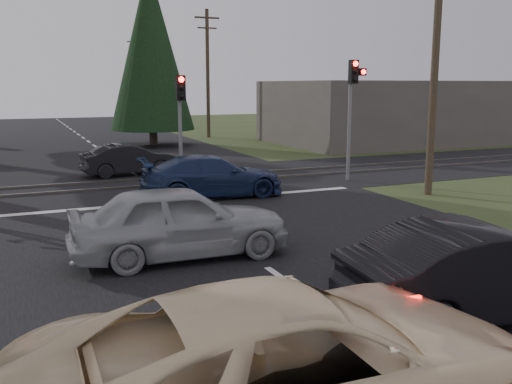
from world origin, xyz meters
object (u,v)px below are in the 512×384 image
utility_pole_mid (208,71)px  dark_car_far (130,160)px  traffic_signal_center (181,112)px  utility_pole_far (136,76)px  blue_sedan (212,176)px  cream_coupe (296,364)px  traffic_signal_right (353,97)px  utility_pole_near (436,55)px  dark_hatchback (485,271)px  silver_car (180,221)px

utility_pole_mid → dark_car_far: bearing=-119.3°
traffic_signal_center → utility_pole_mid: 20.82m
utility_pole_mid → dark_car_far: size_ratio=2.26×
utility_pole_far → blue_sedan: 47.15m
cream_coupe → blue_sedan: bearing=-14.3°
traffic_signal_center → dark_car_far: traffic_signal_center is taller
traffic_signal_right → utility_pole_near: utility_pole_near is taller
dark_hatchback → utility_pole_near: bearing=-30.5°
blue_sedan → traffic_signal_right: bearing=-77.4°
utility_pole_far → cream_coupe: (-10.59, -59.57, -3.90)m
utility_pole_mid → cream_coupe: (-10.59, -34.57, -3.90)m
utility_pole_near → dark_hatchback: (-6.30, -8.91, -3.94)m
blue_sedan → silver_car: bearing=159.4°
traffic_signal_right → silver_car: bearing=-141.2°
traffic_signal_center → blue_sedan: (0.44, -2.12, -2.10)m
traffic_signal_right → cream_coupe: size_ratio=0.79×
cream_coupe → dark_car_far: (1.89, 19.07, -0.17)m
silver_car → traffic_signal_center: bearing=-14.6°
traffic_signal_right → blue_sedan: traffic_signal_right is taller
traffic_signal_center → silver_car: 9.00m
blue_sedan → traffic_signal_center: bearing=15.9°
traffic_signal_right → dark_car_far: (-7.75, 5.02, -2.66)m
cream_coupe → traffic_signal_center: bearing=-10.7°
traffic_signal_center → blue_sedan: bearing=-78.2°
traffic_signal_center → utility_pole_far: 44.99m
utility_pole_near → dark_car_far: 12.82m
utility_pole_near → utility_pole_far: same height
traffic_signal_center → silver_car: (-2.45, -8.43, -1.99)m
utility_pole_far → dark_hatchback: utility_pole_far is taller
utility_pole_far → traffic_signal_right: bearing=-91.2°
utility_pole_far → dark_hatchback: size_ratio=1.88×
dark_hatchback → silver_car: 6.33m
traffic_signal_right → utility_pole_near: bearing=-74.7°
traffic_signal_center → utility_pole_far: bearing=80.4°
traffic_signal_right → silver_car: (-9.00, -7.22, -2.50)m
utility_pole_mid → cream_coupe: utility_pole_mid is taller
utility_pole_mid → blue_sedan: (-7.06, -21.44, -4.02)m
blue_sedan → dark_hatchback: bearing=-172.2°
traffic_signal_right → silver_car: size_ratio=0.98×
utility_pole_near → utility_pole_far: size_ratio=1.00×
cream_coupe → utility_pole_near: bearing=-44.3°
dark_hatchback → traffic_signal_center: bearing=9.8°
traffic_signal_right → dark_car_far: 9.61m
traffic_signal_center → cream_coupe: traffic_signal_center is taller
cream_coupe → blue_sedan: (3.54, 13.13, -0.12)m
utility_pole_near → utility_pole_far: (0.00, 49.00, 0.00)m
utility_pole_far → dark_hatchback: 58.39m
cream_coupe → silver_car: 6.85m
traffic_signal_right → dark_hatchback: 13.72m
utility_pole_far → dark_car_far: (-8.70, -40.50, -4.07)m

